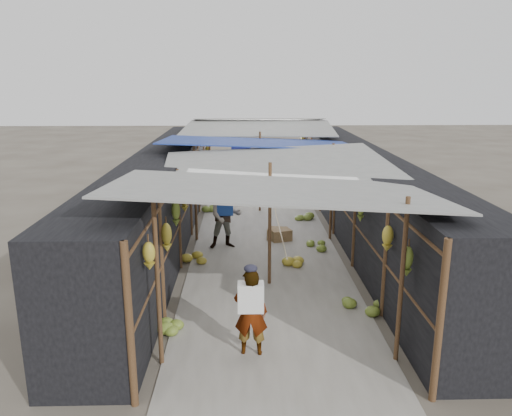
{
  "coord_description": "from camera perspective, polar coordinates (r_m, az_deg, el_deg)",
  "views": [
    {
      "loc": [
        -0.54,
        -6.81,
        4.22
      ],
      "look_at": [
        -0.24,
        4.6,
        1.25
      ],
      "focal_mm": 35.0,
      "sensor_mm": 36.0,
      "label": 1
    }
  ],
  "objects": [
    {
      "name": "hanging_bananas",
      "position": [
        13.51,
        1.22,
        3.59
      ],
      "size": [
        3.96,
        13.82,
        0.84
      ],
      "color": "#AC982C",
      "rests_on": "ground"
    },
    {
      "name": "crate_near",
      "position": [
        13.49,
        2.45,
        -2.97
      ],
      "size": [
        0.59,
        0.5,
        0.31
      ],
      "primitive_type": "cube",
      "rotation": [
        0.0,
        0.0,
        -0.18
      ],
      "color": "#8A6546",
      "rests_on": "ground"
    },
    {
      "name": "crate_back",
      "position": [
        17.55,
        -2.23,
        1.08
      ],
      "size": [
        0.47,
        0.43,
        0.25
      ],
      "primitive_type": "cube",
      "rotation": [
        0.0,
        0.0,
        -0.3
      ],
      "color": "#8A6546",
      "rests_on": "ground"
    },
    {
      "name": "shopper_blue",
      "position": [
        12.64,
        -3.53,
        -0.91
      ],
      "size": [
        0.91,
        0.76,
        1.7
      ],
      "primitive_type": "imported",
      "rotation": [
        0.0,
        0.0,
        0.15
      ],
      "color": "navy",
      "rests_on": "ground"
    },
    {
      "name": "vendor_elderly",
      "position": [
        7.88,
        -0.6,
        -11.84
      ],
      "size": [
        0.55,
        0.39,
        1.43
      ],
      "primitive_type": "imported",
      "rotation": [
        0.0,
        0.0,
        3.05
      ],
      "color": "silver",
      "rests_on": "ground"
    },
    {
      "name": "ground",
      "position": [
        8.03,
        2.69,
        -17.13
      ],
      "size": [
        80.0,
        80.0,
        0.0
      ],
      "primitive_type": "plane",
      "color": "#6B6356",
      "rests_on": "ground"
    },
    {
      "name": "stall_right",
      "position": [
        14.04,
        11.89,
        1.63
      ],
      "size": [
        1.4,
        15.0,
        2.3
      ],
      "primitive_type": "cube",
      "color": "black",
      "rests_on": "ground"
    },
    {
      "name": "black_basin",
      "position": [
        17.94,
        5.27,
        1.22
      ],
      "size": [
        0.62,
        0.62,
        0.19
      ],
      "primitive_type": "cylinder",
      "color": "black",
      "rests_on": "ground"
    },
    {
      "name": "market_canopy",
      "position": [
        13.81,
        0.89,
        7.05
      ],
      "size": [
        5.62,
        15.2,
        2.77
      ],
      "color": "brown",
      "rests_on": "ground"
    },
    {
      "name": "crate_mid",
      "position": [
        13.39,
        2.8,
        -3.1
      ],
      "size": [
        0.63,
        0.57,
        0.32
      ],
      "primitive_type": "cube",
      "rotation": [
        0.0,
        0.0,
        0.33
      ],
      "color": "#8A6546",
      "rests_on": "ground"
    },
    {
      "name": "stall_left",
      "position": [
        13.83,
        -10.45,
        1.51
      ],
      "size": [
        1.4,
        15.0,
        2.3
      ],
      "primitive_type": "cube",
      "color": "black",
      "rests_on": "ground"
    },
    {
      "name": "vendor_seated",
      "position": [
        18.13,
        5.64,
        2.43
      ],
      "size": [
        0.38,
        0.59,
        0.86
      ],
      "primitive_type": "imported",
      "rotation": [
        0.0,
        0.0,
        -1.46
      ],
      "color": "#4E4943",
      "rests_on": "ground"
    },
    {
      "name": "floor_bananas",
      "position": [
        13.26,
        0.73,
        -3.29
      ],
      "size": [
        4.04,
        10.57,
        0.34
      ],
      "color": "olive",
      "rests_on": "ground"
    },
    {
      "name": "aisle_slab",
      "position": [
        13.97,
        0.79,
        -2.96
      ],
      "size": [
        3.6,
        16.0,
        0.02
      ],
      "primitive_type": "cube",
      "color": "#9E998E",
      "rests_on": "ground"
    }
  ]
}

